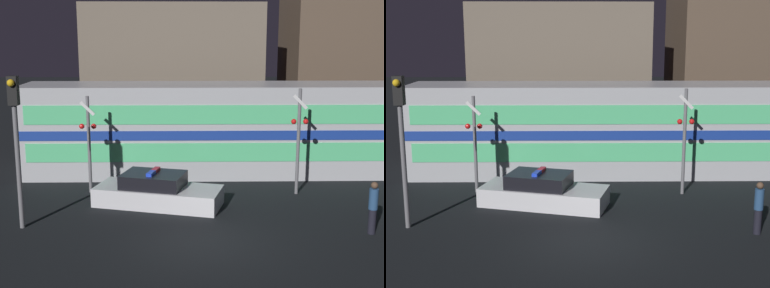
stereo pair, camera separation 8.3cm
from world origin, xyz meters
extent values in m
plane|color=black|center=(0.00, 0.00, 0.00)|extent=(120.00, 120.00, 0.00)
cube|color=#B7BABF|center=(1.10, 8.12, 1.99)|extent=(17.24, 3.11, 3.99)
cube|color=#193899|center=(1.10, 6.55, 1.99)|extent=(16.90, 0.03, 0.40)
cube|color=#59D88C|center=(1.10, 6.55, 1.28)|extent=(16.38, 0.02, 0.80)
cube|color=#59D88C|center=(1.10, 6.55, 2.87)|extent=(16.38, 0.02, 0.80)
cube|color=silver|center=(-1.44, 3.50, 0.34)|extent=(4.86, 2.94, 0.69)
cube|color=black|center=(-1.62, 3.55, 0.94)|extent=(2.52, 2.10, 0.50)
cube|color=blue|center=(-1.69, 3.29, 1.25)|extent=(0.34, 0.57, 0.12)
cube|color=red|center=(-1.55, 3.81, 1.25)|extent=(0.34, 0.57, 0.12)
cylinder|color=black|center=(5.38, 0.54, 0.40)|extent=(0.24, 0.24, 0.80)
cylinder|color=navy|center=(5.38, 0.54, 1.13)|extent=(0.28, 0.28, 0.67)
sphere|color=brown|center=(5.38, 0.54, 1.58)|extent=(0.22, 0.22, 0.22)
cylinder|color=slate|center=(3.90, 4.81, 2.06)|extent=(0.13, 0.13, 4.13)
sphere|color=red|center=(3.67, 4.68, 2.89)|extent=(0.21, 0.21, 0.21)
sphere|color=red|center=(4.13, 4.68, 2.89)|extent=(0.21, 0.21, 0.21)
cube|color=white|center=(3.90, 4.72, 3.63)|extent=(0.58, 0.03, 0.58)
cylinder|color=slate|center=(-4.19, 5.15, 1.91)|extent=(0.13, 0.13, 3.82)
sphere|color=red|center=(-4.42, 5.02, 2.67)|extent=(0.21, 0.21, 0.21)
sphere|color=red|center=(-3.96, 5.02, 2.67)|extent=(0.21, 0.21, 0.21)
cube|color=white|center=(-4.19, 5.07, 3.36)|extent=(0.58, 0.03, 0.58)
cylinder|color=slate|center=(-5.76, 1.26, 2.00)|extent=(0.16, 0.16, 4.01)
cube|color=black|center=(-5.76, 1.26, 4.46)|extent=(0.30, 0.30, 0.90)
sphere|color=gold|center=(-5.76, 1.07, 4.71)|extent=(0.23, 0.23, 0.23)
cube|color=#726656|center=(-1.06, 15.78, 3.87)|extent=(9.82, 5.37, 7.75)
cube|color=brown|center=(11.39, 16.98, 4.62)|extent=(11.31, 6.44, 9.24)
camera|label=1|loc=(-0.56, -15.24, 6.23)|focal=50.00mm
camera|label=2|loc=(-0.48, -15.24, 6.23)|focal=50.00mm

